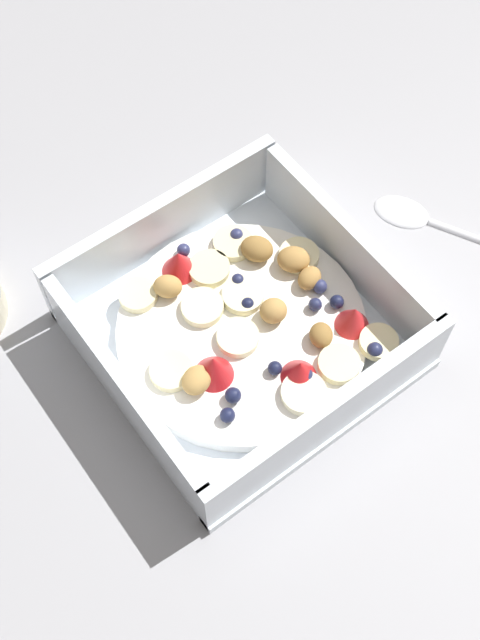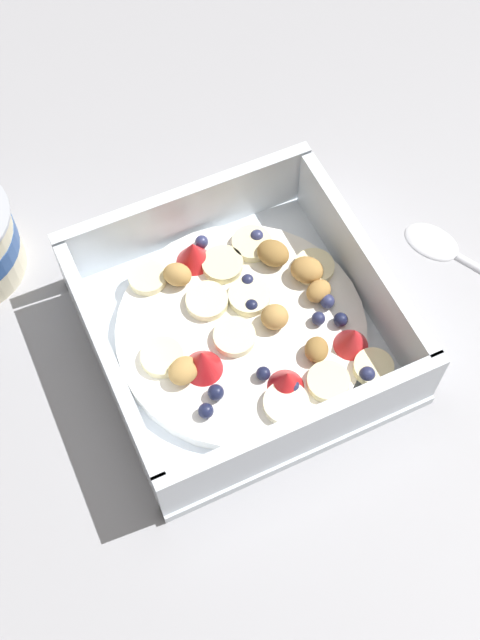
# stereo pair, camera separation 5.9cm
# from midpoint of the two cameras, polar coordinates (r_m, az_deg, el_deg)

# --- Properties ---
(ground_plane) EXTENTS (2.40, 2.40, 0.00)m
(ground_plane) POSITION_cam_midpoint_polar(r_m,az_deg,el_deg) (0.62, -3.27, -2.17)
(ground_plane) COLOR #9E9EA3
(fruit_bowl) EXTENTS (0.21, 0.21, 0.07)m
(fruit_bowl) POSITION_cam_midpoint_polar(r_m,az_deg,el_deg) (0.60, -2.68, -0.65)
(fruit_bowl) COLOR white
(fruit_bowl) RESTS_ON ground
(spoon) EXTENTS (0.10, 0.16, 0.01)m
(spoon) POSITION_cam_midpoint_polar(r_m,az_deg,el_deg) (0.69, 11.03, 6.72)
(spoon) COLOR silver
(spoon) RESTS_ON ground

